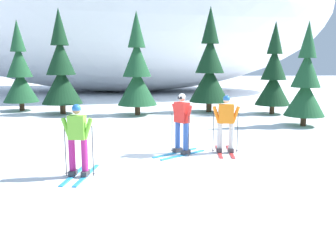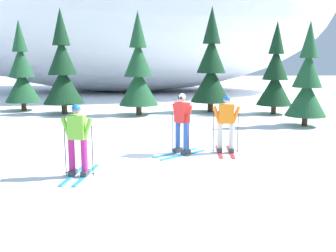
{
  "view_description": "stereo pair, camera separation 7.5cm",
  "coord_description": "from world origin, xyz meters",
  "px_view_note": "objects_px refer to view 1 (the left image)",
  "views": [
    {
      "loc": [
        -0.3,
        -9.39,
        2.67
      ],
      "look_at": [
        0.41,
        0.43,
        0.95
      ],
      "focal_mm": 39.53,
      "sensor_mm": 36.0,
      "label": 1
    },
    {
      "loc": [
        -0.23,
        -9.39,
        2.67
      ],
      "look_at": [
        0.41,
        0.43,
        0.95
      ],
      "focal_mm": 39.53,
      "sensor_mm": 36.0,
      "label": 2
    }
  ],
  "objects_px": {
    "skier_lime_jacket": "(78,140)",
    "skier_red_jacket": "(182,122)",
    "skier_orange_jacket": "(226,123)",
    "pine_tree_far_left": "(20,73)",
    "pine_tree_center_right": "(210,69)",
    "pine_tree_far_right": "(306,83)",
    "pine_tree_left": "(61,70)",
    "pine_tree_center_left": "(137,72)",
    "pine_tree_right": "(274,76)"
  },
  "relations": [
    {
      "from": "pine_tree_far_left",
      "to": "pine_tree_far_right",
      "type": "xyz_separation_m",
      "value": [
        13.34,
        -5.83,
        -0.24
      ]
    },
    {
      "from": "skier_orange_jacket",
      "to": "pine_tree_far_left",
      "type": "relative_size",
      "value": 0.35
    },
    {
      "from": "skier_lime_jacket",
      "to": "pine_tree_far_left",
      "type": "relative_size",
      "value": 0.36
    },
    {
      "from": "skier_red_jacket",
      "to": "pine_tree_center_left",
      "type": "distance_m",
      "value": 8.34
    },
    {
      "from": "pine_tree_left",
      "to": "pine_tree_right",
      "type": "height_order",
      "value": "pine_tree_left"
    },
    {
      "from": "pine_tree_far_left",
      "to": "pine_tree_right",
      "type": "bearing_deg",
      "value": -9.26
    },
    {
      "from": "pine_tree_center_left",
      "to": "pine_tree_center_right",
      "type": "bearing_deg",
      "value": 13.59
    },
    {
      "from": "pine_tree_center_left",
      "to": "pine_tree_far_right",
      "type": "distance_m",
      "value": 7.92
    },
    {
      "from": "skier_orange_jacket",
      "to": "pine_tree_right",
      "type": "distance_m",
      "value": 9.17
    },
    {
      "from": "pine_tree_far_right",
      "to": "pine_tree_left",
      "type": "bearing_deg",
      "value": 157.72
    },
    {
      "from": "pine_tree_center_right",
      "to": "pine_tree_far_right",
      "type": "height_order",
      "value": "pine_tree_center_right"
    },
    {
      "from": "skier_lime_jacket",
      "to": "pine_tree_center_right",
      "type": "distance_m",
      "value": 12.25
    },
    {
      "from": "skier_lime_jacket",
      "to": "pine_tree_center_left",
      "type": "relative_size",
      "value": 0.34
    },
    {
      "from": "skier_lime_jacket",
      "to": "pine_tree_center_right",
      "type": "height_order",
      "value": "pine_tree_center_right"
    },
    {
      "from": "skier_lime_jacket",
      "to": "pine_tree_left",
      "type": "xyz_separation_m",
      "value": [
        -2.58,
        10.83,
        1.34
      ]
    },
    {
      "from": "pine_tree_center_right",
      "to": "pine_tree_right",
      "type": "relative_size",
      "value": 1.18
    },
    {
      "from": "skier_lime_jacket",
      "to": "pine_tree_center_right",
      "type": "bearing_deg",
      "value": 65.2
    },
    {
      "from": "skier_lime_jacket",
      "to": "skier_red_jacket",
      "type": "bearing_deg",
      "value": 36.95
    },
    {
      "from": "skier_orange_jacket",
      "to": "pine_tree_far_right",
      "type": "relative_size",
      "value": 0.4
    },
    {
      "from": "skier_red_jacket",
      "to": "pine_tree_left",
      "type": "bearing_deg",
      "value": 120.49
    },
    {
      "from": "skier_red_jacket",
      "to": "pine_tree_left",
      "type": "xyz_separation_m",
      "value": [
        -5.21,
        8.85,
        1.29
      ]
    },
    {
      "from": "skier_orange_jacket",
      "to": "skier_red_jacket",
      "type": "height_order",
      "value": "skier_red_jacket"
    },
    {
      "from": "pine_tree_far_left",
      "to": "skier_lime_jacket",
      "type": "bearing_deg",
      "value": -67.44
    },
    {
      "from": "skier_red_jacket",
      "to": "pine_tree_far_left",
      "type": "xyz_separation_m",
      "value": [
        -7.71,
        10.24,
        1.11
      ]
    },
    {
      "from": "pine_tree_far_left",
      "to": "skier_red_jacket",
      "type": "bearing_deg",
      "value": -53.04
    },
    {
      "from": "skier_lime_jacket",
      "to": "pine_tree_far_left",
      "type": "distance_m",
      "value": 13.29
    },
    {
      "from": "pine_tree_center_left",
      "to": "pine_tree_far_left",
      "type": "bearing_deg",
      "value": 161.68
    },
    {
      "from": "skier_lime_jacket",
      "to": "pine_tree_center_right",
      "type": "xyz_separation_m",
      "value": [
        5.1,
        11.04,
        1.42
      ]
    },
    {
      "from": "skier_lime_jacket",
      "to": "skier_red_jacket",
      "type": "distance_m",
      "value": 3.29
    },
    {
      "from": "skier_red_jacket",
      "to": "pine_tree_center_right",
      "type": "height_order",
      "value": "pine_tree_center_right"
    },
    {
      "from": "pine_tree_left",
      "to": "pine_tree_far_right",
      "type": "bearing_deg",
      "value": -22.28
    },
    {
      "from": "skier_lime_jacket",
      "to": "pine_tree_far_left",
      "type": "bearing_deg",
      "value": 112.56
    },
    {
      "from": "pine_tree_far_left",
      "to": "pine_tree_center_right",
      "type": "relative_size",
      "value": 0.89
    },
    {
      "from": "pine_tree_center_left",
      "to": "pine_tree_far_right",
      "type": "relative_size",
      "value": 1.19
    },
    {
      "from": "pine_tree_right",
      "to": "pine_tree_far_right",
      "type": "bearing_deg",
      "value": -89.34
    },
    {
      "from": "skier_orange_jacket",
      "to": "pine_tree_left",
      "type": "height_order",
      "value": "pine_tree_left"
    },
    {
      "from": "skier_red_jacket",
      "to": "skier_lime_jacket",
      "type": "bearing_deg",
      "value": -143.05
    },
    {
      "from": "skier_lime_jacket",
      "to": "skier_red_jacket",
      "type": "relative_size",
      "value": 0.99
    },
    {
      "from": "skier_lime_jacket",
      "to": "skier_orange_jacket",
      "type": "height_order",
      "value": "skier_lime_jacket"
    },
    {
      "from": "skier_orange_jacket",
      "to": "pine_tree_center_right",
      "type": "height_order",
      "value": "pine_tree_center_right"
    },
    {
      "from": "pine_tree_far_right",
      "to": "skier_red_jacket",
      "type": "bearing_deg",
      "value": -141.93
    },
    {
      "from": "skier_orange_jacket",
      "to": "pine_tree_right",
      "type": "xyz_separation_m",
      "value": [
        4.28,
        8.04,
        1.05
      ]
    },
    {
      "from": "skier_orange_jacket",
      "to": "pine_tree_right",
      "type": "bearing_deg",
      "value": 61.95
    },
    {
      "from": "skier_orange_jacket",
      "to": "pine_tree_far_left",
      "type": "height_order",
      "value": "pine_tree_far_left"
    },
    {
      "from": "skier_lime_jacket",
      "to": "pine_tree_right",
      "type": "xyz_separation_m",
      "value": [
        8.22,
        10.06,
        1.07
      ]
    },
    {
      "from": "pine_tree_far_left",
      "to": "pine_tree_right",
      "type": "height_order",
      "value": "pine_tree_far_left"
    },
    {
      "from": "skier_red_jacket",
      "to": "pine_tree_far_left",
      "type": "relative_size",
      "value": 0.36
    },
    {
      "from": "pine_tree_right",
      "to": "skier_red_jacket",
      "type": "bearing_deg",
      "value": -124.69
    },
    {
      "from": "skier_lime_jacket",
      "to": "pine_tree_center_left",
      "type": "bearing_deg",
      "value": 82.79
    },
    {
      "from": "skier_red_jacket",
      "to": "pine_tree_center_left",
      "type": "height_order",
      "value": "pine_tree_center_left"
    }
  ]
}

